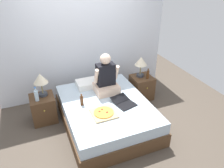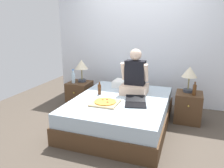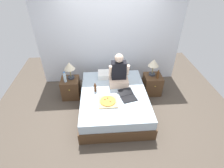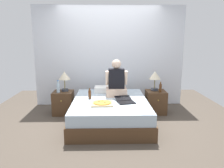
{
  "view_description": "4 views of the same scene",
  "coord_description": "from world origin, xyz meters",
  "px_view_note": "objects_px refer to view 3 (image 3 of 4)",
  "views": [
    {
      "loc": [
        -1.14,
        -3.07,
        2.71
      ],
      "look_at": [
        0.13,
        0.01,
        0.83
      ],
      "focal_mm": 35.0,
      "sensor_mm": 36.0,
      "label": 1
    },
    {
      "loc": [
        1.0,
        -3.24,
        1.68
      ],
      "look_at": [
        -0.1,
        -0.14,
        0.76
      ],
      "focal_mm": 35.0,
      "sensor_mm": 36.0,
      "label": 2
    },
    {
      "loc": [
        -0.28,
        -3.08,
        2.95
      ],
      "look_at": [
        -0.05,
        -0.06,
        0.77
      ],
      "focal_mm": 28.0,
      "sensor_mm": 36.0,
      "label": 3
    },
    {
      "loc": [
        -0.07,
        -4.25,
        1.68
      ],
      "look_at": [
        0.04,
        -0.01,
        0.81
      ],
      "focal_mm": 35.0,
      "sensor_mm": 36.0,
      "label": 4
    }
  ],
  "objects_px": {
    "pizza_box": "(108,102)",
    "beer_bottle_on_bed": "(95,88)",
    "bed": "(114,101)",
    "lamp_on_left_nightstand": "(69,67)",
    "lamp_on_right_nightstand": "(154,64)",
    "laptop": "(128,96)",
    "water_bottle": "(65,78)",
    "nightstand_right": "(152,84)",
    "nightstand_left": "(71,88)",
    "person_seated": "(119,73)",
    "beer_bottle": "(158,75)"
  },
  "relations": [
    {
      "from": "lamp_on_right_nightstand",
      "to": "person_seated",
      "type": "distance_m",
      "value": 0.93
    },
    {
      "from": "lamp_on_left_nightstand",
      "to": "person_seated",
      "type": "height_order",
      "value": "person_seated"
    },
    {
      "from": "laptop",
      "to": "person_seated",
      "type": "bearing_deg",
      "value": 105.8
    },
    {
      "from": "lamp_on_right_nightstand",
      "to": "person_seated",
      "type": "xyz_separation_m",
      "value": [
        -0.89,
        -0.25,
        -0.08
      ]
    },
    {
      "from": "laptop",
      "to": "beer_bottle_on_bed",
      "type": "relative_size",
      "value": 2.17
    },
    {
      "from": "bed",
      "to": "nightstand_left",
      "type": "relative_size",
      "value": 3.75
    },
    {
      "from": "nightstand_left",
      "to": "lamp_on_right_nightstand",
      "type": "distance_m",
      "value": 2.17
    },
    {
      "from": "nightstand_left",
      "to": "nightstand_right",
      "type": "xyz_separation_m",
      "value": [
        2.12,
        0.0,
        0.0
      ]
    },
    {
      "from": "nightstand_left",
      "to": "laptop",
      "type": "xyz_separation_m",
      "value": [
        1.35,
        -0.73,
        0.24
      ]
    },
    {
      "from": "water_bottle",
      "to": "laptop",
      "type": "relative_size",
      "value": 0.58
    },
    {
      "from": "pizza_box",
      "to": "beer_bottle_on_bed",
      "type": "bearing_deg",
      "value": 123.48
    },
    {
      "from": "nightstand_left",
      "to": "beer_bottle",
      "type": "height_order",
      "value": "beer_bottle"
    },
    {
      "from": "nightstand_right",
      "to": "beer_bottle_on_bed",
      "type": "bearing_deg",
      "value": -162.4
    },
    {
      "from": "pizza_box",
      "to": "beer_bottle",
      "type": "bearing_deg",
      "value": 30.83
    },
    {
      "from": "nightstand_left",
      "to": "water_bottle",
      "type": "distance_m",
      "value": 0.39
    },
    {
      "from": "lamp_on_left_nightstand",
      "to": "beer_bottle_on_bed",
      "type": "bearing_deg",
      "value": -40.73
    },
    {
      "from": "water_bottle",
      "to": "laptop",
      "type": "height_order",
      "value": "water_bottle"
    },
    {
      "from": "beer_bottle_on_bed",
      "to": "bed",
      "type": "bearing_deg",
      "value": -12.54
    },
    {
      "from": "bed",
      "to": "person_seated",
      "type": "height_order",
      "value": "person_seated"
    },
    {
      "from": "bed",
      "to": "lamp_on_left_nightstand",
      "type": "relative_size",
      "value": 4.32
    },
    {
      "from": "water_bottle",
      "to": "lamp_on_left_nightstand",
      "type": "bearing_deg",
      "value": 49.4
    },
    {
      "from": "person_seated",
      "to": "beer_bottle_on_bed",
      "type": "height_order",
      "value": "person_seated"
    },
    {
      "from": "lamp_on_left_nightstand",
      "to": "water_bottle",
      "type": "xyz_separation_m",
      "value": [
        -0.12,
        -0.14,
        -0.22
      ]
    },
    {
      "from": "bed",
      "to": "laptop",
      "type": "bearing_deg",
      "value": -30.18
    },
    {
      "from": "bed",
      "to": "lamp_on_right_nightstand",
      "type": "height_order",
      "value": "lamp_on_right_nightstand"
    },
    {
      "from": "beer_bottle",
      "to": "beer_bottle_on_bed",
      "type": "xyz_separation_m",
      "value": [
        -1.55,
        -0.37,
        -0.04
      ]
    },
    {
      "from": "lamp_on_left_nightstand",
      "to": "bed",
      "type": "bearing_deg",
      "value": -30.95
    },
    {
      "from": "lamp_on_right_nightstand",
      "to": "person_seated",
      "type": "height_order",
      "value": "person_seated"
    },
    {
      "from": "lamp_on_left_nightstand",
      "to": "lamp_on_right_nightstand",
      "type": "xyz_separation_m",
      "value": [
        2.05,
        0.0,
        0.0
      ]
    },
    {
      "from": "lamp_on_right_nightstand",
      "to": "laptop",
      "type": "bearing_deg",
      "value": -133.43
    },
    {
      "from": "nightstand_left",
      "to": "water_bottle",
      "type": "height_order",
      "value": "water_bottle"
    },
    {
      "from": "water_bottle",
      "to": "lamp_on_right_nightstand",
      "type": "height_order",
      "value": "lamp_on_right_nightstand"
    },
    {
      "from": "person_seated",
      "to": "laptop",
      "type": "height_order",
      "value": "person_seated"
    },
    {
      "from": "nightstand_left",
      "to": "beer_bottle_on_bed",
      "type": "bearing_deg",
      "value": -36.11
    },
    {
      "from": "nightstand_right",
      "to": "pizza_box",
      "type": "xyz_separation_m",
      "value": [
        -1.21,
        -0.87,
        0.24
      ]
    },
    {
      "from": "person_seated",
      "to": "beer_bottle_on_bed",
      "type": "distance_m",
      "value": 0.65
    },
    {
      "from": "nightstand_left",
      "to": "lamp_on_left_nightstand",
      "type": "xyz_separation_m",
      "value": [
        0.04,
        0.05,
        0.59
      ]
    },
    {
      "from": "nightstand_left",
      "to": "pizza_box",
      "type": "xyz_separation_m",
      "value": [
        0.91,
        -0.87,
        0.24
      ]
    },
    {
      "from": "pizza_box",
      "to": "beer_bottle_on_bed",
      "type": "height_order",
      "value": "beer_bottle_on_bed"
    },
    {
      "from": "bed",
      "to": "person_seated",
      "type": "bearing_deg",
      "value": 68.43
    },
    {
      "from": "beer_bottle",
      "to": "nightstand_right",
      "type": "bearing_deg",
      "value": 125.01
    },
    {
      "from": "nightstand_left",
      "to": "beer_bottle_on_bed",
      "type": "relative_size",
      "value": 2.36
    },
    {
      "from": "person_seated",
      "to": "pizza_box",
      "type": "distance_m",
      "value": 0.77
    },
    {
      "from": "beer_bottle_on_bed",
      "to": "nightstand_left",
      "type": "bearing_deg",
      "value": 143.89
    },
    {
      "from": "bed",
      "to": "pizza_box",
      "type": "xyz_separation_m",
      "value": [
        -0.15,
        -0.3,
        0.26
      ]
    },
    {
      "from": "nightstand_right",
      "to": "beer_bottle",
      "type": "bearing_deg",
      "value": -54.99
    },
    {
      "from": "bed",
      "to": "pizza_box",
      "type": "height_order",
      "value": "pizza_box"
    },
    {
      "from": "water_bottle",
      "to": "beer_bottle_on_bed",
      "type": "height_order",
      "value": "water_bottle"
    },
    {
      "from": "bed",
      "to": "beer_bottle_on_bed",
      "type": "distance_m",
      "value": 0.54
    },
    {
      "from": "water_bottle",
      "to": "lamp_on_right_nightstand",
      "type": "relative_size",
      "value": 0.61
    }
  ]
}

